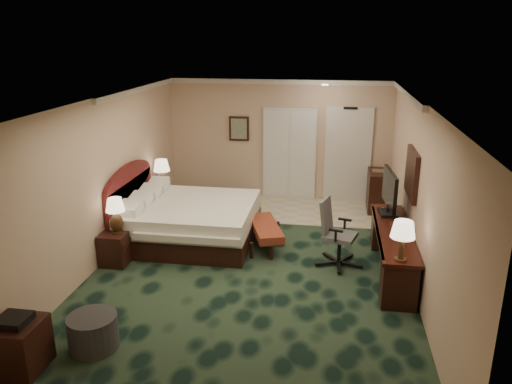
% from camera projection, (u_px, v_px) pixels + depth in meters
% --- Properties ---
extents(floor, '(5.00, 7.50, 0.00)m').
position_uv_depth(floor, '(252.00, 269.00, 8.12)').
color(floor, black).
rests_on(floor, ground).
extents(ceiling, '(5.00, 7.50, 0.00)m').
position_uv_depth(ceiling, '(251.00, 102.00, 7.29)').
color(ceiling, silver).
rests_on(ceiling, wall_back).
extents(wall_back, '(5.00, 0.00, 2.70)m').
position_uv_depth(wall_back, '(279.00, 140.00, 11.23)').
color(wall_back, '#D1AF92').
rests_on(wall_back, ground).
extents(wall_front, '(5.00, 0.00, 2.70)m').
position_uv_depth(wall_front, '(179.00, 322.00, 4.18)').
color(wall_front, '#D1AF92').
rests_on(wall_front, ground).
extents(wall_left, '(0.00, 7.50, 2.70)m').
position_uv_depth(wall_left, '(100.00, 183.00, 8.07)').
color(wall_left, '#D1AF92').
rests_on(wall_left, ground).
extents(wall_right, '(0.00, 7.50, 2.70)m').
position_uv_depth(wall_right, '(419.00, 198.00, 7.34)').
color(wall_right, '#D1AF92').
rests_on(wall_right, ground).
extents(crown_molding, '(5.00, 7.50, 0.10)m').
position_uv_depth(crown_molding, '(251.00, 105.00, 7.31)').
color(crown_molding, silver).
rests_on(crown_molding, wall_back).
extents(tile_patch, '(3.20, 1.70, 0.01)m').
position_uv_depth(tile_patch, '(315.00, 211.00, 10.71)').
color(tile_patch, beige).
rests_on(tile_patch, ground).
extents(headboard, '(0.12, 2.00, 1.40)m').
position_uv_depth(headboard, '(130.00, 201.00, 9.20)').
color(headboard, '#48131C').
rests_on(headboard, ground).
extents(entry_door, '(1.02, 0.06, 2.18)m').
position_uv_depth(entry_door, '(348.00, 156.00, 11.07)').
color(entry_door, silver).
rests_on(entry_door, ground).
extents(closet_doors, '(1.20, 0.06, 2.10)m').
position_uv_depth(closet_doors, '(289.00, 154.00, 11.25)').
color(closet_doors, silver).
rests_on(closet_doors, ground).
extents(wall_art, '(0.45, 0.06, 0.55)m').
position_uv_depth(wall_art, '(239.00, 129.00, 11.25)').
color(wall_art, '#556962').
rests_on(wall_art, wall_back).
extents(wall_mirror, '(0.05, 0.95, 0.75)m').
position_uv_depth(wall_mirror, '(412.00, 174.00, 7.85)').
color(wall_mirror, white).
rests_on(wall_mirror, wall_right).
extents(bed, '(2.25, 2.08, 0.71)m').
position_uv_depth(bed, '(192.00, 222.00, 9.15)').
color(bed, silver).
rests_on(bed, ground).
extents(nightstand_near, '(0.43, 0.49, 0.54)m').
position_uv_depth(nightstand_near, '(116.00, 248.00, 8.24)').
color(nightstand_near, black).
rests_on(nightstand_near, ground).
extents(nightstand_far, '(0.45, 0.52, 0.57)m').
position_uv_depth(nightstand_far, '(162.00, 203.00, 10.38)').
color(nightstand_far, black).
rests_on(nightstand_far, ground).
extents(lamp_near, '(0.32, 0.32, 0.59)m').
position_uv_depth(lamp_near, '(116.00, 215.00, 8.10)').
color(lamp_near, '#31220E').
rests_on(lamp_near, nightstand_near).
extents(lamp_far, '(0.39, 0.39, 0.63)m').
position_uv_depth(lamp_far, '(162.00, 175.00, 10.25)').
color(lamp_far, '#31220E').
rests_on(lamp_far, nightstand_far).
extents(bed_bench, '(0.81, 1.32, 0.42)m').
position_uv_depth(bed_bench, '(265.00, 235.00, 8.91)').
color(bed_bench, maroon).
rests_on(bed_bench, ground).
extents(ottoman, '(0.77, 0.77, 0.43)m').
position_uv_depth(ottoman, '(93.00, 332.00, 6.03)').
color(ottoman, '#2C2C2C').
rests_on(ottoman, ground).
extents(side_table, '(0.55, 0.55, 0.59)m').
position_uv_depth(side_table, '(18.00, 346.00, 5.62)').
color(side_table, black).
rests_on(side_table, ground).
extents(desk, '(0.54, 2.49, 0.72)m').
position_uv_depth(desk, '(392.00, 251.00, 7.90)').
color(desk, black).
rests_on(desk, ground).
extents(tv, '(0.17, 0.98, 0.76)m').
position_uv_depth(tv, '(389.00, 193.00, 8.36)').
color(tv, black).
rests_on(tv, desk).
extents(desk_lamp, '(0.41, 0.41, 0.58)m').
position_uv_depth(desk_lamp, '(402.00, 241.00, 6.67)').
color(desk_lamp, '#31220E').
rests_on(desk_lamp, desk).
extents(desk_chair, '(0.79, 0.76, 1.11)m').
position_uv_depth(desk_chair, '(340.00, 234.00, 8.09)').
color(desk_chair, '#47474D').
rests_on(desk_chair, ground).
extents(minibar, '(0.45, 0.82, 0.86)m').
position_uv_depth(minibar, '(378.00, 191.00, 10.67)').
color(minibar, black).
rests_on(minibar, ground).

